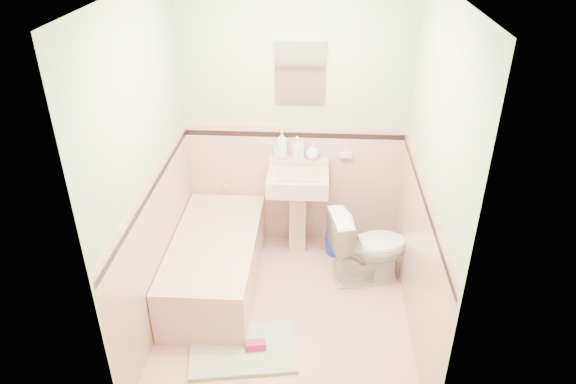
# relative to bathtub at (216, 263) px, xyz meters

# --- Properties ---
(floor) EXTENTS (2.20, 2.20, 0.00)m
(floor) POSITION_rel_bathtub_xyz_m (0.63, -0.33, -0.23)
(floor) COLOR #D8A38D
(floor) RESTS_ON ground
(wall_back) EXTENTS (2.50, 0.00, 2.50)m
(wall_back) POSITION_rel_bathtub_xyz_m (0.63, 0.77, 1.02)
(wall_back) COLOR #F6E7C8
(wall_back) RESTS_ON ground
(wall_front) EXTENTS (2.50, 0.00, 2.50)m
(wall_front) POSITION_rel_bathtub_xyz_m (0.63, -1.43, 1.02)
(wall_front) COLOR #F6E7C8
(wall_front) RESTS_ON ground
(wall_left) EXTENTS (0.00, 2.50, 2.50)m
(wall_left) POSITION_rel_bathtub_xyz_m (-0.37, -0.33, 1.02)
(wall_left) COLOR #F6E7C8
(wall_left) RESTS_ON ground
(wall_right) EXTENTS (0.00, 2.50, 2.50)m
(wall_right) POSITION_rel_bathtub_xyz_m (1.63, -0.33, 1.02)
(wall_right) COLOR #F6E7C8
(wall_right) RESTS_ON ground
(wainscot_back) EXTENTS (2.00, 0.00, 2.00)m
(wainscot_back) POSITION_rel_bathtub_xyz_m (0.63, 0.76, 0.38)
(wainscot_back) COLOR #DBA893
(wainscot_back) RESTS_ON ground
(wainscot_front) EXTENTS (2.00, 0.00, 2.00)m
(wainscot_front) POSITION_rel_bathtub_xyz_m (0.63, -1.42, 0.38)
(wainscot_front) COLOR #DBA893
(wainscot_front) RESTS_ON ground
(wainscot_left) EXTENTS (0.00, 2.20, 2.20)m
(wainscot_left) POSITION_rel_bathtub_xyz_m (-0.36, -0.33, 0.38)
(wainscot_left) COLOR #DBA893
(wainscot_left) RESTS_ON ground
(wainscot_right) EXTENTS (0.00, 2.20, 2.20)m
(wainscot_right) POSITION_rel_bathtub_xyz_m (1.62, -0.33, 0.38)
(wainscot_right) COLOR #DBA893
(wainscot_right) RESTS_ON ground
(accent_back) EXTENTS (2.00, 0.00, 2.00)m
(accent_back) POSITION_rel_bathtub_xyz_m (0.63, 0.75, 0.90)
(accent_back) COLOR black
(accent_back) RESTS_ON ground
(accent_front) EXTENTS (2.00, 0.00, 2.00)m
(accent_front) POSITION_rel_bathtub_xyz_m (0.63, -1.41, 0.90)
(accent_front) COLOR black
(accent_front) RESTS_ON ground
(accent_left) EXTENTS (0.00, 2.20, 2.20)m
(accent_left) POSITION_rel_bathtub_xyz_m (-0.35, -0.33, 0.89)
(accent_left) COLOR black
(accent_left) RESTS_ON ground
(accent_right) EXTENTS (0.00, 2.20, 2.20)m
(accent_right) POSITION_rel_bathtub_xyz_m (1.61, -0.33, 0.89)
(accent_right) COLOR black
(accent_right) RESTS_ON ground
(cap_back) EXTENTS (2.00, 0.00, 2.00)m
(cap_back) POSITION_rel_bathtub_xyz_m (0.63, 0.75, 0.99)
(cap_back) COLOR #D8A293
(cap_back) RESTS_ON ground
(cap_front) EXTENTS (2.00, 0.00, 2.00)m
(cap_front) POSITION_rel_bathtub_xyz_m (0.63, -1.41, 0.99)
(cap_front) COLOR #D8A293
(cap_front) RESTS_ON ground
(cap_left) EXTENTS (0.00, 2.20, 2.20)m
(cap_left) POSITION_rel_bathtub_xyz_m (-0.35, -0.33, 1.00)
(cap_left) COLOR #D8A293
(cap_left) RESTS_ON ground
(cap_right) EXTENTS (0.00, 2.20, 2.20)m
(cap_right) POSITION_rel_bathtub_xyz_m (1.61, -0.33, 1.00)
(cap_right) COLOR #D8A293
(cap_right) RESTS_ON ground
(bathtub) EXTENTS (0.70, 1.50, 0.45)m
(bathtub) POSITION_rel_bathtub_xyz_m (0.00, 0.00, 0.00)
(bathtub) COLOR #D3A593
(bathtub) RESTS_ON floor
(tub_faucet) EXTENTS (0.04, 0.12, 0.04)m
(tub_faucet) POSITION_rel_bathtub_xyz_m (0.00, 0.72, 0.41)
(tub_faucet) COLOR silver
(tub_faucet) RESTS_ON wall_back
(sink) EXTENTS (0.54, 0.48, 0.85)m
(sink) POSITION_rel_bathtub_xyz_m (0.68, 0.53, 0.20)
(sink) COLOR #D3A593
(sink) RESTS_ON floor
(sink_faucet) EXTENTS (0.02, 0.02, 0.10)m
(sink_faucet) POSITION_rel_bathtub_xyz_m (0.68, 0.67, 0.72)
(sink_faucet) COLOR silver
(sink_faucet) RESTS_ON sink
(medicine_cabinet) EXTENTS (0.42, 0.04, 0.53)m
(medicine_cabinet) POSITION_rel_bathtub_xyz_m (0.68, 0.74, 1.47)
(medicine_cabinet) COLOR white
(medicine_cabinet) RESTS_ON wall_back
(soap_dish) EXTENTS (0.11, 0.06, 0.04)m
(soap_dish) POSITION_rel_bathtub_xyz_m (1.10, 0.73, 0.72)
(soap_dish) COLOR #D3A593
(soap_dish) RESTS_ON wall_back
(soap_bottle_left) EXTENTS (0.11, 0.11, 0.27)m
(soap_bottle_left) POSITION_rel_bathtub_xyz_m (0.53, 0.71, 0.82)
(soap_bottle_left) COLOR #B2B2B2
(soap_bottle_left) RESTS_ON sink
(soap_bottle_mid) EXTENTS (0.12, 0.12, 0.21)m
(soap_bottle_mid) POSITION_rel_bathtub_xyz_m (0.67, 0.71, 0.79)
(soap_bottle_mid) COLOR #B2B2B2
(soap_bottle_mid) RESTS_ON sink
(soap_bottle_right) EXTENTS (0.16, 0.16, 0.16)m
(soap_bottle_right) POSITION_rel_bathtub_xyz_m (0.80, 0.71, 0.77)
(soap_bottle_right) COLOR #B2B2B2
(soap_bottle_right) RESTS_ON sink
(tube) EXTENTS (0.04, 0.04, 0.12)m
(tube) POSITION_rel_bathtub_xyz_m (0.47, 0.71, 0.74)
(tube) COLOR white
(tube) RESTS_ON sink
(toilet) EXTENTS (0.75, 0.53, 0.69)m
(toilet) POSITION_rel_bathtub_xyz_m (1.31, 0.17, 0.12)
(toilet) COLOR white
(toilet) RESTS_ON floor
(bucket) EXTENTS (0.29, 0.29, 0.22)m
(bucket) POSITION_rel_bathtub_xyz_m (1.05, 0.54, -0.12)
(bucket) COLOR #122BB6
(bucket) RESTS_ON floor
(bath_mat) EXTENTS (0.86, 0.64, 0.03)m
(bath_mat) POSITION_rel_bathtub_xyz_m (0.33, -0.77, -0.21)
(bath_mat) COLOR gray
(bath_mat) RESTS_ON floor
(shoe) EXTENTS (0.16, 0.10, 0.06)m
(shoe) POSITION_rel_bathtub_xyz_m (0.43, -0.77, -0.16)
(shoe) COLOR #BF1E59
(shoe) RESTS_ON bath_mat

